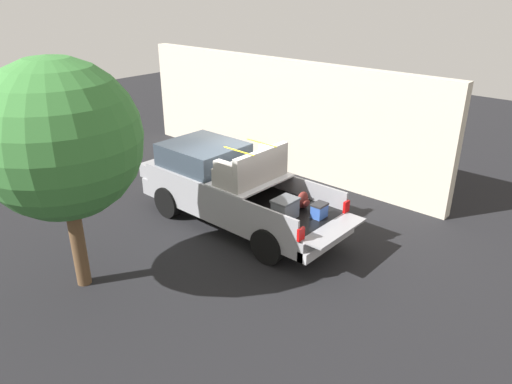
# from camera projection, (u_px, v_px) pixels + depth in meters

# --- Properties ---
(ground_plane) EXTENTS (40.00, 40.00, 0.00)m
(ground_plane) POSITION_uv_depth(u_px,v_px,m) (239.00, 224.00, 12.43)
(ground_plane) COLOR black
(pickup_truck) EXTENTS (6.05, 2.06, 2.23)m
(pickup_truck) POSITION_uv_depth(u_px,v_px,m) (227.00, 186.00, 12.27)
(pickup_truck) COLOR gray
(pickup_truck) RESTS_ON ground_plane
(building_facade) EXTENTS (11.74, 0.36, 3.62)m
(building_facade) POSITION_uv_depth(u_px,v_px,m) (278.00, 115.00, 15.60)
(building_facade) COLOR beige
(building_facade) RESTS_ON ground_plane
(tree_background) EXTENTS (3.04, 3.04, 4.66)m
(tree_background) POSITION_uv_depth(u_px,v_px,m) (60.00, 140.00, 8.75)
(tree_background) COLOR brown
(tree_background) RESTS_ON ground_plane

